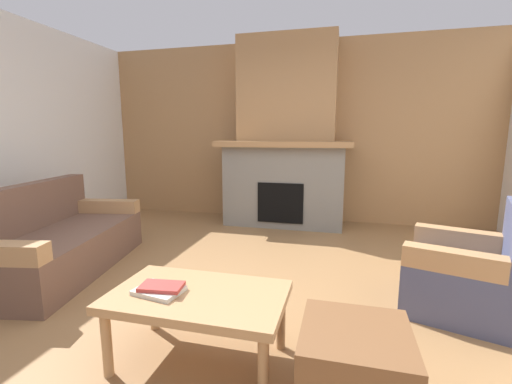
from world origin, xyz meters
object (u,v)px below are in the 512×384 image
object	(u,v)px
coffee_table	(198,301)
ottoman	(354,368)
couch	(56,243)
armchair	(470,275)
fireplace	(286,145)

from	to	relation	value
coffee_table	ottoman	size ratio (longest dim) A/B	1.92
couch	armchair	bearing A→B (deg)	1.82
ottoman	coffee_table	bearing A→B (deg)	172.08
fireplace	ottoman	distance (m)	3.67
armchair	coffee_table	size ratio (longest dim) A/B	0.96
fireplace	couch	distance (m)	3.13
fireplace	coffee_table	distance (m)	3.39
ottoman	armchair	bearing A→B (deg)	53.41
fireplace	ottoman	bearing A→B (deg)	-74.92
armchair	ottoman	xyz separation A→B (m)	(-0.86, -1.15, -0.09)
ottoman	fireplace	bearing A→B (deg)	105.08
armchair	coffee_table	distance (m)	2.01
fireplace	couch	bearing A→B (deg)	-127.76
couch	ottoman	xyz separation A→B (m)	(2.76, -1.04, -0.09)
armchair	couch	bearing A→B (deg)	-178.18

